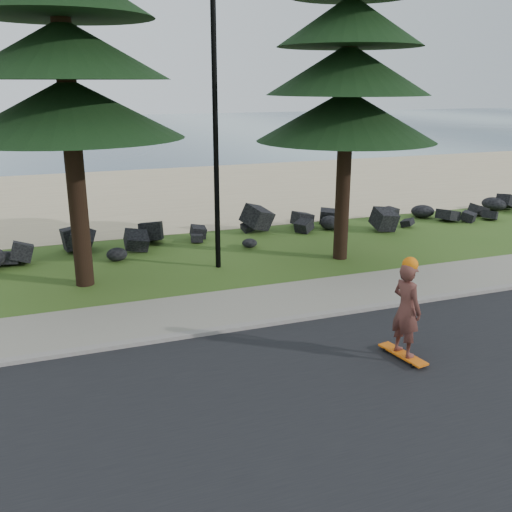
{
  "coord_description": "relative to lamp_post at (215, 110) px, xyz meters",
  "views": [
    {
      "loc": [
        -4.09,
        -10.99,
        4.82
      ],
      "look_at": [
        -0.08,
        0.0,
        1.24
      ],
      "focal_mm": 40.0,
      "sensor_mm": 36.0,
      "label": 1
    }
  ],
  "objects": [
    {
      "name": "ocean",
      "position": [
        0.0,
        47.8,
        -4.13
      ],
      "size": [
        160.0,
        58.0,
        0.01
      ],
      "primitive_type": "cube",
      "color": "#324C60",
      "rests_on": "ground"
    },
    {
      "name": "ground",
      "position": [
        0.0,
        -3.2,
        -4.13
      ],
      "size": [
        160.0,
        160.0,
        0.0
      ],
      "primitive_type": "plane",
      "color": "#34551A",
      "rests_on": "ground"
    },
    {
      "name": "beach_sand",
      "position": [
        0.0,
        11.3,
        -4.13
      ],
      "size": [
        160.0,
        15.0,
        0.01
      ],
      "primitive_type": "cube",
      "color": "tan",
      "rests_on": "ground"
    },
    {
      "name": "skateboarder",
      "position": [
        1.61,
        -6.33,
        -3.17
      ],
      "size": [
        0.51,
        1.06,
        1.92
      ],
      "rotation": [
        0.0,
        0.0,
        1.75
      ],
      "color": "#E1600D",
      "rests_on": "ground"
    },
    {
      "name": "seawall_boulders",
      "position": [
        0.0,
        2.4,
        -4.13
      ],
      "size": [
        60.0,
        2.4,
        1.1
      ],
      "primitive_type": null,
      "color": "black",
      "rests_on": "ground"
    },
    {
      "name": "lamp_post",
      "position": [
        0.0,
        0.0,
        0.0
      ],
      "size": [
        0.25,
        0.14,
        8.14
      ],
      "color": "black",
      "rests_on": "ground"
    },
    {
      "name": "road",
      "position": [
        0.0,
        -7.7,
        -4.12
      ],
      "size": [
        160.0,
        7.0,
        0.02
      ],
      "primitive_type": "cube",
      "color": "black",
      "rests_on": "ground"
    },
    {
      "name": "kerb",
      "position": [
        0.0,
        -4.1,
        -4.08
      ],
      "size": [
        160.0,
        0.2,
        0.1
      ],
      "primitive_type": "cube",
      "color": "gray",
      "rests_on": "ground"
    },
    {
      "name": "sidewalk",
      "position": [
        0.0,
        -3.0,
        -4.09
      ],
      "size": [
        160.0,
        2.0,
        0.08
      ],
      "primitive_type": "cube",
      "color": "gray",
      "rests_on": "ground"
    }
  ]
}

